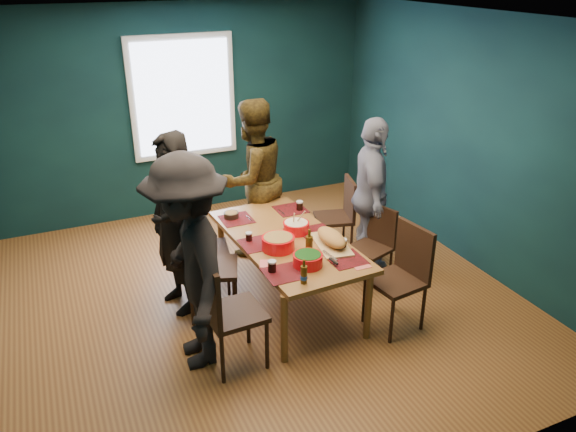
% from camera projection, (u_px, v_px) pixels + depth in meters
% --- Properties ---
extents(room, '(5.01, 5.01, 2.71)m').
position_uv_depth(room, '(242.00, 163.00, 5.36)').
color(room, '#955D2B').
rests_on(room, ground).
extents(dining_table, '(1.03, 1.90, 0.70)m').
position_uv_depth(dining_table, '(287.00, 244.00, 5.41)').
color(dining_table, brown).
rests_on(dining_table, floor).
extents(chair_left_far, '(0.49, 0.49, 0.93)m').
position_uv_depth(chair_left_far, '(198.00, 243.00, 5.65)').
color(chair_left_far, black).
rests_on(chair_left_far, floor).
extents(chair_left_mid, '(0.59, 0.59, 1.02)m').
position_uv_depth(chair_left_mid, '(202.00, 259.00, 5.23)').
color(chair_left_mid, black).
rests_on(chair_left_mid, floor).
extents(chair_left_near, '(0.48, 0.48, 1.01)m').
position_uv_depth(chair_left_near, '(223.00, 306.00, 4.53)').
color(chair_left_near, black).
rests_on(chair_left_near, floor).
extents(chair_right_far, '(0.49, 0.49, 0.90)m').
position_uv_depth(chair_right_far, '(341.00, 211.00, 6.42)').
color(chair_right_far, black).
rests_on(chair_right_far, floor).
extents(chair_right_mid, '(0.48, 0.48, 0.83)m').
position_uv_depth(chair_right_mid, '(375.00, 239.00, 5.85)').
color(chair_right_mid, black).
rests_on(chair_right_mid, floor).
extents(chair_right_near, '(0.50, 0.50, 0.99)m').
position_uv_depth(chair_right_near, '(404.00, 269.00, 5.10)').
color(chair_right_near, black).
rests_on(chair_right_near, floor).
extents(person_far_left, '(0.55, 0.72, 1.77)m').
position_uv_depth(person_far_left, '(174.00, 225.00, 5.23)').
color(person_far_left, black).
rests_on(person_far_left, floor).
extents(person_back, '(1.05, 0.93, 1.80)m').
position_uv_depth(person_back, '(252.00, 179.00, 6.29)').
color(person_back, black).
rests_on(person_back, floor).
extents(person_right, '(0.77, 1.08, 1.70)m').
position_uv_depth(person_right, '(371.00, 196.00, 5.98)').
color(person_right, silver).
rests_on(person_right, floor).
extents(person_near_left, '(0.77, 1.24, 1.84)m').
position_uv_depth(person_near_left, '(190.00, 264.00, 4.49)').
color(person_near_left, black).
rests_on(person_near_left, floor).
extents(bowl_salad, '(0.31, 0.31, 0.13)m').
position_uv_depth(bowl_salad, '(278.00, 242.00, 5.15)').
color(bowl_salad, red).
rests_on(bowl_salad, dining_table).
extents(bowl_dumpling, '(0.26, 0.26, 0.24)m').
position_uv_depth(bowl_dumpling, '(296.00, 227.00, 5.48)').
color(bowl_dumpling, red).
rests_on(bowl_dumpling, dining_table).
extents(bowl_herbs, '(0.26, 0.26, 0.11)m').
position_uv_depth(bowl_herbs, '(308.00, 259.00, 4.87)').
color(bowl_herbs, red).
rests_on(bowl_herbs, dining_table).
extents(cutting_board, '(0.35, 0.68, 0.15)m').
position_uv_depth(cutting_board, '(331.00, 239.00, 5.22)').
color(cutting_board, tan).
rests_on(cutting_board, dining_table).
extents(small_bowl, '(0.15, 0.15, 0.06)m').
position_uv_depth(small_bowl, '(231.00, 215.00, 5.79)').
color(small_bowl, black).
rests_on(small_bowl, dining_table).
extents(beer_bottle_a, '(0.06, 0.06, 0.22)m').
position_uv_depth(beer_bottle_a, '(304.00, 275.00, 4.60)').
color(beer_bottle_a, '#492F0D').
rests_on(beer_bottle_a, dining_table).
extents(beer_bottle_b, '(0.07, 0.07, 0.25)m').
position_uv_depth(beer_bottle_b, '(309.00, 245.00, 5.04)').
color(beer_bottle_b, '#492F0D').
rests_on(beer_bottle_b, dining_table).
extents(cola_glass_a, '(0.08, 0.08, 0.11)m').
position_uv_depth(cola_glass_a, '(272.00, 266.00, 4.78)').
color(cola_glass_a, black).
rests_on(cola_glass_a, dining_table).
extents(cola_glass_b, '(0.07, 0.07, 0.10)m').
position_uv_depth(cola_glass_b, '(343.00, 243.00, 5.16)').
color(cola_glass_b, black).
rests_on(cola_glass_b, dining_table).
extents(cola_glass_c, '(0.07, 0.07, 0.10)m').
position_uv_depth(cola_glass_c, '(300.00, 205.00, 5.97)').
color(cola_glass_c, black).
rests_on(cola_glass_c, dining_table).
extents(cola_glass_d, '(0.06, 0.06, 0.09)m').
position_uv_depth(cola_glass_d, '(249.00, 236.00, 5.31)').
color(cola_glass_d, black).
rests_on(cola_glass_d, dining_table).
extents(napkin_a, '(0.16, 0.16, 0.00)m').
position_uv_depth(napkin_a, '(315.00, 229.00, 5.57)').
color(napkin_a, '#DA5F5C').
rests_on(napkin_a, dining_table).
extents(napkin_b, '(0.18, 0.18, 0.00)m').
position_uv_depth(napkin_b, '(268.00, 264.00, 4.93)').
color(napkin_b, '#DA5F5C').
rests_on(napkin_b, dining_table).
extents(napkin_c, '(0.16, 0.16, 0.00)m').
position_uv_depth(napkin_c, '(360.00, 265.00, 4.91)').
color(napkin_c, '#DA5F5C').
rests_on(napkin_c, dining_table).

